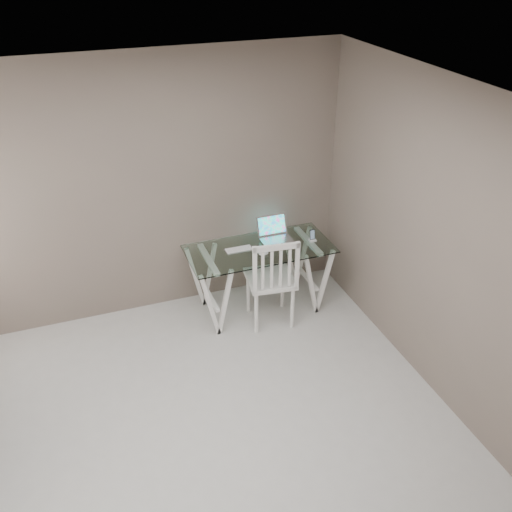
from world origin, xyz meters
The scene contains 7 objects.
room centered at (-0.06, 0.02, 1.72)m, with size 4.50×4.52×2.71m.
desk centered at (0.97, 1.78, 0.38)m, with size 1.50×0.70×0.75m.
chair centered at (0.99, 1.47, 0.56)m, with size 0.52×0.52×1.02m.
laptop centered at (1.20, 1.93, 0.80)m, with size 0.33×0.31×0.22m.
keyboard centered at (0.76, 1.83, 0.75)m, with size 0.29×0.13×0.01m, color silver.
mouse centered at (0.96, 1.64, 0.76)m, with size 0.10×0.06×0.03m, color silver.
phone_dock centered at (1.55, 1.74, 0.78)m, with size 0.07×0.07×0.12m.
Camera 1 is at (-0.83, -2.99, 3.64)m, focal length 40.00 mm.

